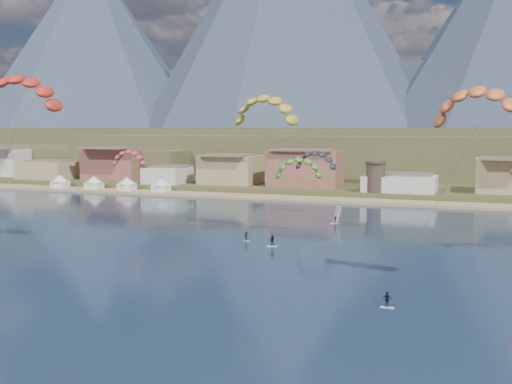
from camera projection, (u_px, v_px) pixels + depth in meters
ground at (150, 317)px, 62.98m from camera, size 2400.00×2400.00×0.00m
beach at (351, 201)px, 161.80m from camera, size 2200.00×12.00×0.90m
land at (444, 149)px, 585.21m from camera, size 2200.00×900.00×4.00m
foothills at (457, 152)px, 271.08m from camera, size 940.00×210.00×18.00m
mountain_ridge at (447, 32)px, 820.34m from camera, size 2060.00×480.00×400.00m
town at (236, 166)px, 189.73m from camera, size 400.00×24.00×12.00m
watchtower at (375, 177)px, 166.90m from camera, size 5.82×5.82×8.60m
beach_tents at (109, 180)px, 187.78m from camera, size 43.40×6.40×5.00m
kitesurfer_red at (20, 88)px, 94.83m from camera, size 14.20×20.06×30.78m
kitesurfer_yellow at (266, 106)px, 109.75m from camera, size 13.15×14.09×27.40m
kitesurfer_orange at (479, 101)px, 69.43m from camera, size 15.35×13.06×26.49m
kitesurfer_green at (298, 165)px, 109.68m from camera, size 12.44×12.21×16.81m
distant_kite_pink at (129, 155)px, 144.91m from camera, size 9.05×6.90×16.29m
distant_kite_dark at (316, 157)px, 135.94m from camera, size 9.87×5.94×16.67m
windsurfer at (336, 218)px, 124.50m from camera, size 2.13×2.31×3.76m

